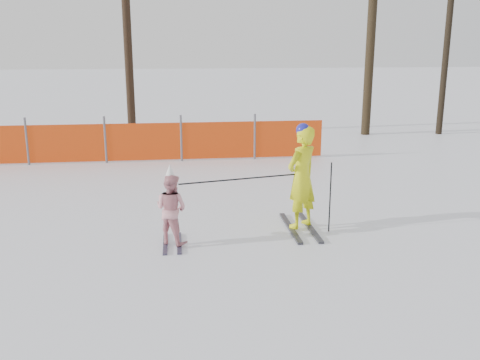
# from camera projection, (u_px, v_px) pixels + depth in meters

# --- Properties ---
(ground) EXTENTS (120.00, 120.00, 0.00)m
(ground) POSITION_uv_depth(u_px,v_px,m) (244.00, 250.00, 8.27)
(ground) COLOR white
(ground) RESTS_ON ground
(adult) EXTENTS (0.76, 1.53, 1.84)m
(adult) POSITION_uv_depth(u_px,v_px,m) (302.00, 177.00, 9.02)
(adult) COLOR black
(adult) RESTS_ON ground
(child) EXTENTS (0.69, 0.92, 1.31)m
(child) POSITION_uv_depth(u_px,v_px,m) (171.00, 208.00, 8.38)
(child) COLOR black
(child) RESTS_ON ground
(ski_poles) EXTENTS (2.54, 0.45, 1.21)m
(ski_poles) POSITION_uv_depth(u_px,v_px,m) (274.00, 186.00, 8.76)
(ski_poles) COLOR black
(ski_poles) RESTS_ON ground
(safety_fence) EXTENTS (15.90, 0.06, 1.25)m
(safety_fence) POSITION_uv_depth(u_px,v_px,m) (22.00, 144.00, 13.90)
(safety_fence) COLOR #595960
(safety_fence) RESTS_ON ground
(tree_trunks) EXTENTS (10.96, 1.31, 6.90)m
(tree_trunks) POSITION_uv_depth(u_px,v_px,m) (286.00, 41.00, 17.92)
(tree_trunks) COLOR black
(tree_trunks) RESTS_ON ground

